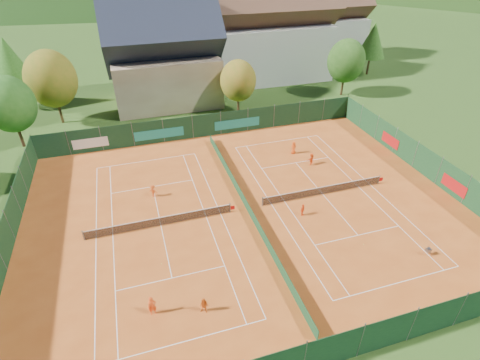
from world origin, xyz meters
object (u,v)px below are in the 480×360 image
(player_left_mid, at_px, (204,306))
(player_right_far_b, at_px, (311,159))
(player_right_far_a, at_px, (294,148))
(player_left_far, at_px, (153,191))
(hotel_block_b, at_px, (321,25))
(player_right_near, at_px, (303,210))
(hotel_block_a, at_px, (270,34))
(player_left_near, at_px, (152,306))
(chalet, at_px, (163,57))
(ball_hopper, at_px, (428,250))

(player_left_mid, xyz_separation_m, player_right_far_b, (15.79, 15.70, 0.04))
(player_right_far_a, height_order, player_right_far_b, player_right_far_a)
(player_left_mid, height_order, player_right_far_b, player_right_far_b)
(player_left_far, height_order, player_right_far_b, player_right_far_b)
(hotel_block_b, xyz_separation_m, player_right_near, (-25.40, -46.44, -6.00))
(hotel_block_a, distance_m, player_right_far_b, 31.81)
(hotel_block_a, bearing_deg, player_right_near, -106.52)
(player_left_mid, height_order, player_right_far_a, player_right_far_a)
(player_right_near, bearing_deg, player_left_far, 111.41)
(player_left_near, bearing_deg, hotel_block_b, 46.74)
(chalet, relative_size, player_right_far_b, 11.55)
(hotel_block_b, distance_m, ball_hopper, 57.37)
(hotel_block_a, height_order, player_left_mid, hotel_block_a)
(hotel_block_a, relative_size, player_right_near, 17.35)
(ball_hopper, height_order, player_left_mid, player_left_mid)
(chalet, bearing_deg, player_left_mid, -94.74)
(hotel_block_b, height_order, player_right_far_a, hotel_block_b)
(hotel_block_a, bearing_deg, ball_hopper, -94.98)
(hotel_block_a, bearing_deg, player_right_far_b, -102.13)
(hotel_block_a, bearing_deg, player_right_far_a, -105.05)
(player_left_far, height_order, player_right_far_a, player_right_far_a)
(player_right_far_a, xyz_separation_m, player_right_far_b, (0.86, -2.91, -0.08))
(chalet, relative_size, player_right_near, 13.02)
(player_left_mid, relative_size, player_left_far, 1.04)
(player_left_mid, bearing_deg, ball_hopper, 27.68)
(player_left_near, xyz_separation_m, player_right_near, (14.27, 6.72, -0.16))
(player_left_near, distance_m, player_right_far_a, 25.42)
(hotel_block_b, height_order, player_left_near, hotel_block_b)
(player_left_near, bearing_deg, player_right_far_b, 31.10)
(player_left_mid, relative_size, player_right_far_b, 0.94)
(player_left_far, bearing_deg, player_right_far_a, -135.30)
(hotel_block_b, distance_m, player_right_near, 53.27)
(chalet, relative_size, player_left_near, 10.31)
(player_left_near, xyz_separation_m, player_left_mid, (3.35, -0.95, -0.13))
(player_left_near, distance_m, player_left_far, 13.92)
(hotel_block_a, height_order, ball_hopper, hotel_block_a)
(player_right_near, bearing_deg, player_right_far_b, 19.46)
(player_left_near, relative_size, player_right_near, 1.26)
(chalet, distance_m, player_left_near, 40.15)
(player_left_far, bearing_deg, player_left_near, 115.17)
(player_left_near, height_order, player_right_far_b, player_left_near)
(player_left_mid, height_order, player_right_near, player_left_mid)
(hotel_block_b, relative_size, player_left_mid, 13.10)
(player_left_near, height_order, player_left_mid, player_left_near)
(player_left_far, bearing_deg, ball_hopper, 175.35)
(player_left_near, distance_m, player_right_far_b, 24.16)
(player_right_far_b, bearing_deg, player_left_near, 3.84)
(ball_hopper, bearing_deg, player_right_near, 133.84)
(hotel_block_b, height_order, ball_hopper, hotel_block_b)
(player_left_far, relative_size, player_right_far_a, 0.81)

